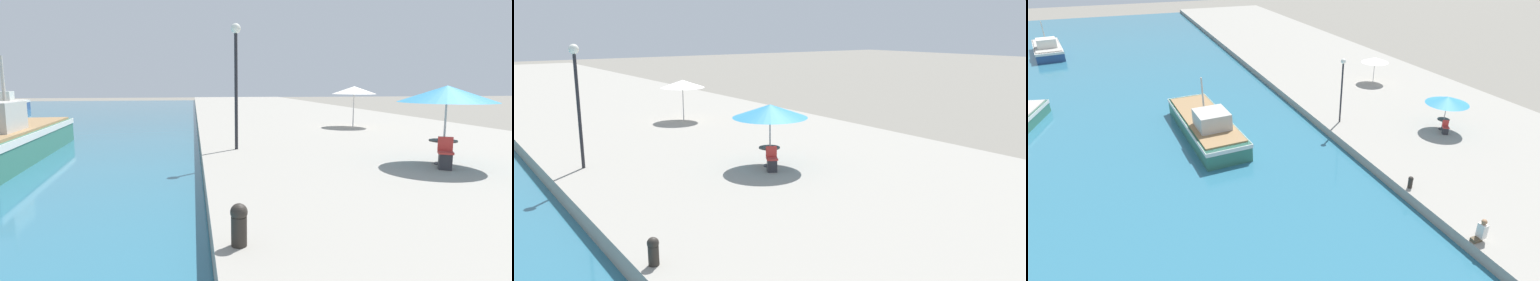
{
  "view_description": "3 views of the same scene",
  "coord_description": "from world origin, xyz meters",
  "views": [
    {
      "loc": [
        -0.26,
        5.85,
        3.01
      ],
      "look_at": [
        1.5,
        17.03,
        1.41
      ],
      "focal_mm": 28.0,
      "sensor_mm": 36.0,
      "label": 1
    },
    {
      "loc": [
        -3.38,
        1.78,
        5.7
      ],
      "look_at": [
        7.13,
        16.62,
        1.61
      ],
      "focal_mm": 35.0,
      "sensor_mm": 36.0,
      "label": 2
    },
    {
      "loc": [
        -12.34,
        -2.2,
        11.87
      ],
      "look_at": [
        -4.0,
        18.0,
        1.21
      ],
      "focal_mm": 28.0,
      "sensor_mm": 36.0,
      "label": 3
    }
  ],
  "objects": [
    {
      "name": "mooring_bollard",
      "position": [
        0.38,
        11.51,
        0.96
      ],
      "size": [
        0.26,
        0.26,
        0.65
      ],
      "color": "#2D2823",
      "rests_on": "quay_promenade"
    },
    {
      "name": "quay_promenade",
      "position": [
        8.0,
        37.0,
        0.31
      ],
      "size": [
        16.0,
        90.0,
        0.61
      ],
      "color": "gray",
      "rests_on": "ground_plane"
    },
    {
      "name": "cafe_umbrella_pink",
      "position": [
        7.13,
        16.62,
        2.73
      ],
      "size": [
        2.81,
        2.81,
        2.36
      ],
      "color": "#B7B7B7",
      "rests_on": "quay_promenade"
    },
    {
      "name": "cafe_chair_left",
      "position": [
        6.79,
        16.02,
        0.94
      ],
      "size": [
        0.55,
        0.57,
        0.91
      ],
      "rotation": [
        0.0,
        0.0,
        2.65
      ],
      "color": "#2D2D33",
      "rests_on": "quay_promenade"
    },
    {
      "name": "lamppost",
      "position": [
        1.3,
        20.47,
        3.71
      ],
      "size": [
        0.36,
        0.36,
        4.56
      ],
      "color": "#232328",
      "rests_on": "quay_promenade"
    },
    {
      "name": "cafe_table",
      "position": [
        7.12,
        16.66,
        1.15
      ],
      "size": [
        0.8,
        0.8,
        0.74
      ],
      "color": "#333338",
      "rests_on": "quay_promenade"
    },
    {
      "name": "cafe_umbrella_white",
      "position": [
        8.73,
        27.38,
        2.68
      ],
      "size": [
        2.45,
        2.45,
        2.29
      ],
      "color": "#B7B7B7",
      "rests_on": "quay_promenade"
    },
    {
      "name": "fishing_boat_distant",
      "position": [
        -20.33,
        52.83,
        0.82
      ],
      "size": [
        4.36,
        9.51,
        3.93
      ],
      "rotation": [
        0.0,
        0.0,
        0.16
      ],
      "color": "navy",
      "rests_on": "water_basin"
    },
    {
      "name": "fishing_boat_mid",
      "position": [
        -7.71,
        23.06,
        0.85
      ],
      "size": [
        3.65,
        10.46,
        4.1
      ],
      "rotation": [
        0.0,
        0.0,
        0.07
      ],
      "color": "#33705B",
      "rests_on": "water_basin"
    }
  ]
}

